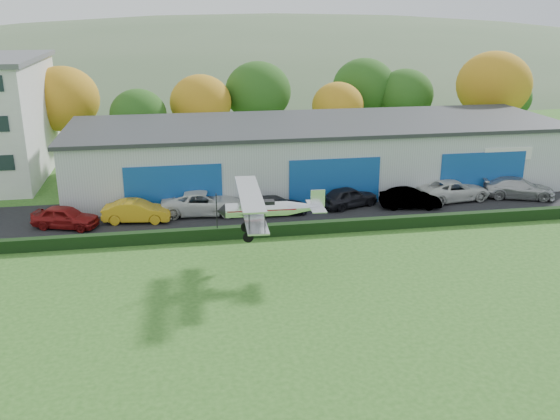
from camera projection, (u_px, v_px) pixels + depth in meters
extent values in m
plane|color=#2C5B1C|center=(351.00, 371.00, 25.48)|extent=(300.00, 300.00, 0.00)
cube|color=black|center=(311.00, 210.00, 45.58)|extent=(48.00, 9.00, 0.05)
cube|color=black|center=(327.00, 227.00, 40.97)|extent=(46.00, 0.60, 0.80)
cube|color=#B2B7BC|center=(317.00, 155.00, 51.66)|extent=(40.00, 12.00, 5.00)
cube|color=#2D3033|center=(317.00, 124.00, 50.82)|extent=(40.60, 12.60, 0.30)
cube|color=#154B9D|center=(174.00, 190.00, 44.27)|extent=(7.00, 0.12, 3.60)
cube|color=#154B9D|center=(335.00, 182.00, 46.23)|extent=(7.00, 0.12, 3.60)
cube|color=#154B9D|center=(482.00, 175.00, 48.18)|extent=(7.00, 0.12, 3.60)
cylinder|color=#3D2614|center=(68.00, 145.00, 59.57)|extent=(0.36, 0.36, 3.15)
ellipsoid|color=#9D6613|center=(63.00, 99.00, 58.16)|extent=(6.84, 6.84, 6.16)
cylinder|color=#3D2614|center=(141.00, 150.00, 58.96)|extent=(0.36, 0.36, 2.45)
ellipsoid|color=#1E4C14|center=(138.00, 114.00, 57.86)|extent=(5.32, 5.32, 4.79)
cylinder|color=#3D2614|center=(202.00, 142.00, 61.75)|extent=(0.36, 0.36, 2.80)
ellipsoid|color=#9D6613|center=(201.00, 102.00, 60.49)|extent=(6.08, 6.08, 5.47)
cylinder|color=#3D2614|center=(258.00, 134.00, 64.54)|extent=(0.36, 0.36, 3.15)
ellipsoid|color=#1E4C14|center=(258.00, 92.00, 63.13)|extent=(6.84, 6.84, 6.16)
cylinder|color=#3D2614|center=(337.00, 139.00, 64.09)|extent=(0.36, 0.36, 2.45)
ellipsoid|color=#9D6613|center=(338.00, 105.00, 62.99)|extent=(5.32, 5.32, 4.79)
cylinder|color=#3D2614|center=(403.00, 131.00, 67.20)|extent=(0.36, 0.36, 2.80)
ellipsoid|color=#1E4C14|center=(405.00, 94.00, 65.95)|extent=(6.08, 6.08, 5.47)
cylinder|color=#3D2614|center=(488.00, 132.00, 64.66)|extent=(0.36, 0.36, 3.50)
ellipsoid|color=#9D6613|center=(494.00, 85.00, 63.09)|extent=(7.60, 7.60, 6.84)
cylinder|color=#3D2614|center=(503.00, 129.00, 69.22)|extent=(0.36, 0.36, 2.45)
ellipsoid|color=#1E4C14|center=(507.00, 98.00, 68.12)|extent=(5.32, 5.32, 4.79)
cylinder|color=#3D2614|center=(3.00, 144.00, 62.33)|extent=(0.36, 0.36, 2.10)
cylinder|color=#3D2614|center=(362.00, 127.00, 68.37)|extent=(0.36, 0.36, 3.15)
ellipsoid|color=#1E4C14|center=(364.00, 87.00, 66.95)|extent=(6.84, 6.84, 6.16)
ellipsoid|color=#4C6642|center=(275.00, 123.00, 164.41)|extent=(320.00, 196.00, 56.00)
ellipsoid|color=#4C6642|center=(517.00, 96.00, 174.09)|extent=(240.00, 126.00, 36.00)
imported|color=maroon|center=(65.00, 217.00, 41.58)|extent=(4.84, 3.17, 1.53)
imported|color=gold|center=(137.00, 211.00, 42.74)|extent=(4.85, 2.20, 1.54)
imported|color=silver|center=(204.00, 203.00, 44.34)|extent=(6.28, 3.36, 1.68)
imported|color=black|center=(275.00, 205.00, 44.33)|extent=(4.64, 1.99, 1.33)
imported|color=black|center=(349.00, 197.00, 45.96)|extent=(4.89, 3.32, 1.55)
imported|color=gray|center=(410.00, 198.00, 45.69)|extent=(4.66, 2.25, 1.47)
imported|color=silver|center=(454.00, 190.00, 47.55)|extent=(5.98, 3.37, 1.58)
imported|color=silver|center=(518.00, 188.00, 48.06)|extent=(5.98, 3.84, 1.61)
cylinder|color=silver|center=(256.00, 209.00, 34.71)|extent=(3.56, 0.99, 0.84)
cone|color=silver|center=(305.00, 207.00, 35.05)|extent=(2.08, 0.92, 0.84)
cone|color=black|center=(221.00, 211.00, 34.47)|extent=(0.50, 0.86, 0.84)
cube|color=maroon|center=(261.00, 208.00, 34.73)|extent=(3.94, 1.02, 0.06)
cube|color=black|center=(264.00, 203.00, 34.65)|extent=(1.14, 0.61, 0.23)
cube|color=silver|center=(253.00, 214.00, 34.78)|extent=(1.45, 6.73, 0.09)
cube|color=silver|center=(250.00, 193.00, 34.36)|extent=(1.56, 7.11, 0.09)
cylinder|color=black|center=(249.00, 218.00, 32.26)|extent=(0.06, 0.06, 1.21)
cylinder|color=black|center=(265.00, 217.00, 32.36)|extent=(0.06, 0.06, 1.21)
cylinder|color=black|center=(243.00, 192.00, 36.80)|extent=(0.06, 0.06, 1.21)
cylinder|color=black|center=(256.00, 191.00, 36.90)|extent=(0.06, 0.06, 1.21)
cylinder|color=black|center=(250.00, 200.00, 34.16)|extent=(0.06, 0.20, 0.69)
cylinder|color=black|center=(249.00, 197.00, 34.77)|extent=(0.06, 0.20, 0.69)
cylinder|color=black|center=(247.00, 225.00, 34.52)|extent=(0.09, 0.65, 1.14)
cylinder|color=black|center=(246.00, 221.00, 35.27)|extent=(0.09, 0.65, 1.14)
cylinder|color=black|center=(247.00, 232.00, 35.07)|extent=(0.14, 1.77, 0.07)
cylinder|color=black|center=(248.00, 237.00, 34.29)|extent=(0.60, 0.16, 0.59)
cylinder|color=black|center=(246.00, 227.00, 35.86)|extent=(0.60, 0.16, 0.59)
cylinder|color=black|center=(316.00, 211.00, 35.21)|extent=(0.34, 0.07, 0.39)
cube|color=silver|center=(316.00, 206.00, 35.12)|extent=(0.94, 2.45, 0.06)
cube|color=silver|center=(318.00, 198.00, 34.98)|extent=(0.84, 0.09, 1.02)
cube|color=black|center=(217.00, 211.00, 34.44)|extent=(0.06, 0.11, 2.04)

